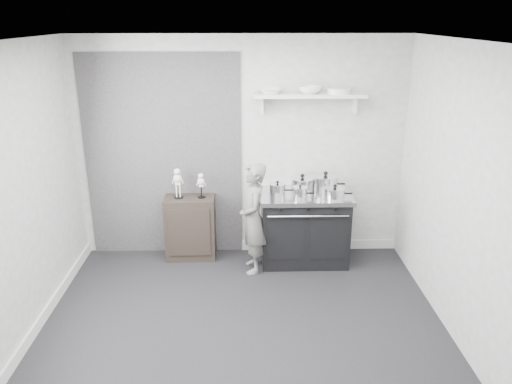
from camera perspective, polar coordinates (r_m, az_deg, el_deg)
ground at (r=5.03m, az=-1.61°, el=-15.56°), size 4.00×4.00×0.00m
room_shell at (r=4.45m, az=-2.95°, el=3.13°), size 4.02×3.62×2.71m
wall_shelf at (r=5.91m, az=6.15°, el=10.83°), size 1.30×0.26×0.24m
stove at (r=6.15m, az=5.52°, el=-4.02°), size 1.10×0.69×0.88m
side_cabinet at (r=6.28m, az=-7.47°, el=-4.03°), size 0.61×0.36×0.79m
child at (r=5.80m, az=-0.30°, el=-3.05°), size 0.35×0.50×1.33m
pot_front_left at (r=5.87m, az=2.47°, el=0.28°), size 0.28×0.19×0.19m
pot_back_left at (r=6.06m, az=5.31°, el=0.90°), size 0.37×0.29×0.21m
pot_back_right at (r=6.07m, az=7.92°, el=1.00°), size 0.39×0.31×0.25m
pot_front_right at (r=5.86m, az=8.98°, el=-0.10°), size 0.33×0.24×0.17m
pot_front_center at (r=5.81m, az=5.07°, el=-0.06°), size 0.26×0.17×0.17m
skeleton_full at (r=6.08m, az=-8.94°, el=1.25°), size 0.12×0.08×0.43m
skeleton_torso at (r=6.06m, az=-6.30°, el=0.95°), size 0.10×0.06×0.35m
bowl_large at (r=5.85m, az=1.63°, el=11.49°), size 0.27×0.27×0.07m
bowl_small at (r=5.89m, az=6.14°, el=11.53°), size 0.27×0.27×0.08m
plate_stack at (r=5.95m, az=9.44°, el=11.34°), size 0.27×0.27×0.06m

